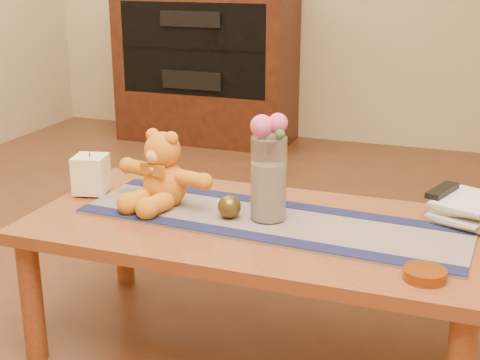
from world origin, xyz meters
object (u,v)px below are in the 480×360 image
(book_bottom, at_px, (441,212))
(pillar_candle, at_px, (91,174))
(bronze_ball, at_px, (229,207))
(amber_dish, at_px, (425,274))
(glass_vase, at_px, (269,179))
(tv_remote, at_px, (442,190))
(teddy_bear, at_px, (164,169))

(book_bottom, bearing_deg, pillar_candle, -153.16)
(bronze_ball, relative_size, amber_dish, 0.66)
(glass_vase, relative_size, book_bottom, 1.17)
(pillar_candle, bearing_deg, book_bottom, 10.00)
(tv_remote, bearing_deg, bronze_ball, -136.98)
(pillar_candle, distance_m, amber_dish, 1.18)
(glass_vase, distance_m, bronze_ball, 0.15)
(teddy_bear, distance_m, glass_vase, 0.36)
(glass_vase, height_order, bronze_ball, glass_vase)
(bronze_ball, bearing_deg, tv_remote, 23.18)
(book_bottom, bearing_deg, teddy_bear, -148.84)
(teddy_bear, xyz_separation_m, glass_vase, (0.36, -0.02, 0.01))
(glass_vase, distance_m, book_bottom, 0.57)
(pillar_candle, height_order, book_bottom, pillar_candle)
(glass_vase, bearing_deg, book_bottom, 25.43)
(teddy_bear, bearing_deg, bronze_ball, 1.39)
(glass_vase, height_order, book_bottom, glass_vase)
(amber_dish, bearing_deg, teddy_bear, 162.92)
(teddy_bear, distance_m, book_bottom, 0.90)
(bronze_ball, distance_m, book_bottom, 0.68)
(tv_remote, relative_size, amber_dish, 1.44)
(glass_vase, bearing_deg, tv_remote, 24.69)
(bronze_ball, distance_m, amber_dish, 0.65)
(teddy_bear, relative_size, pillar_candle, 2.69)
(pillar_candle, distance_m, tv_remote, 1.17)
(glass_vase, height_order, tv_remote, glass_vase)
(glass_vase, distance_m, amber_dish, 0.57)
(teddy_bear, relative_size, amber_dish, 3.12)
(glass_vase, bearing_deg, pillar_candle, 176.89)
(pillar_candle, bearing_deg, amber_dish, -13.76)
(bronze_ball, height_order, book_bottom, bronze_ball)
(book_bottom, bearing_deg, amber_dish, -73.92)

